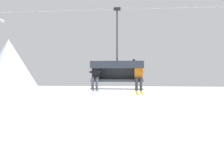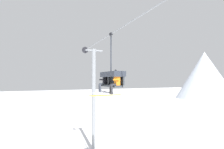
{
  "view_description": "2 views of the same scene",
  "coord_description": "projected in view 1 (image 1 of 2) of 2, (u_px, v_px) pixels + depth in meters",
  "views": [
    {
      "loc": [
        -0.92,
        -9.8,
        6.42
      ],
      "look_at": [
        -1.72,
        -0.66,
        6.38
      ],
      "focal_mm": 35.0,
      "sensor_mm": 36.0,
      "label": 1
    },
    {
      "loc": [
        7.63,
        -4.6,
        6.51
      ],
      "look_at": [
        -1.8,
        -0.61,
        6.78
      ],
      "focal_mm": 28.0,
      "sensor_mm": 36.0,
      "label": 2
    }
  ],
  "objects": [
    {
      "name": "skier_black",
      "position": [
        96.0,
        75.0,
        8.94
      ],
      "size": [
        0.46,
        1.7,
        1.23
      ],
      "color": "black"
    },
    {
      "name": "lift_cable",
      "position": [
        191.0,
        7.0,
        8.74
      ],
      "size": [
        19.77,
        0.05,
        0.05
      ],
      "color": "gray"
    },
    {
      "name": "mountain_peak_central",
      "position": [
        8.0,
        68.0,
        60.03
      ],
      "size": [
        18.67,
        18.67,
        15.85
      ],
      "color": "silver",
      "rests_on": "ground_plane"
    },
    {
      "name": "mountain_peak_west",
      "position": [
        8.0,
        79.0,
        66.3
      ],
      "size": [
        12.36,
        12.36,
        9.82
      ],
      "color": "white",
      "rests_on": "ground_plane"
    },
    {
      "name": "skier_orange",
      "position": [
        138.0,
        75.0,
        8.8
      ],
      "size": [
        0.48,
        1.7,
        1.34
      ],
      "color": "orange"
    },
    {
      "name": "chairlift_chair",
      "position": [
        117.0,
        68.0,
        9.08
      ],
      "size": [
        2.18,
        0.74,
        3.37
      ],
      "color": "#33383D"
    }
  ]
}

